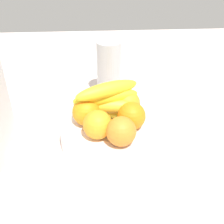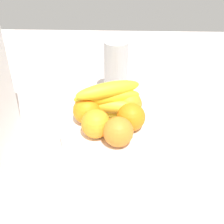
% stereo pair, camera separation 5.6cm
% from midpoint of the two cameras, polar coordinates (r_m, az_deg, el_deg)
% --- Properties ---
extents(ground_plane, '(1.80, 1.40, 0.03)m').
position_cam_midpoint_polar(ground_plane, '(0.79, 0.28, -6.66)').
color(ground_plane, beige).
extents(fruit_bowl, '(0.27, 0.27, 0.05)m').
position_cam_midpoint_polar(fruit_bowl, '(0.76, 2.12, -4.26)').
color(fruit_bowl, white).
rests_on(fruit_bowl, ground_plane).
extents(orange_front_left, '(0.07, 0.07, 0.07)m').
position_cam_midpoint_polar(orange_front_left, '(0.66, 3.66, -4.02)').
color(orange_front_left, orange).
rests_on(orange_front_left, fruit_bowl).
extents(orange_front_right, '(0.07, 0.07, 0.07)m').
position_cam_midpoint_polar(orange_front_right, '(0.71, 6.07, -1.07)').
color(orange_front_right, orange).
rests_on(orange_front_right, fruit_bowl).
extents(orange_center, '(0.07, 0.07, 0.07)m').
position_cam_midpoint_polar(orange_center, '(0.76, 5.42, 1.50)').
color(orange_center, orange).
rests_on(orange_center, fruit_bowl).
extents(orange_back_left, '(0.07, 0.07, 0.07)m').
position_cam_midpoint_polar(orange_back_left, '(0.76, 0.63, 1.95)').
color(orange_back_left, orange).
rests_on(orange_back_left, fruit_bowl).
extents(orange_back_right, '(0.07, 0.07, 0.07)m').
position_cam_midpoint_polar(orange_back_right, '(0.73, -2.88, 0.25)').
color(orange_back_right, orange).
rests_on(orange_back_right, fruit_bowl).
extents(orange_top_stack, '(0.07, 0.07, 0.07)m').
position_cam_midpoint_polar(orange_top_stack, '(0.69, -0.90, -2.41)').
color(orange_top_stack, orange).
rests_on(orange_top_stack, fruit_bowl).
extents(banana_bunch, '(0.11, 0.18, 0.11)m').
position_cam_midpoint_polar(banana_bunch, '(0.74, 1.38, 2.22)').
color(banana_bunch, yellow).
rests_on(banana_bunch, fruit_bowl).
extents(thermos_tumbler, '(0.08, 0.08, 0.19)m').
position_cam_midpoint_polar(thermos_tumbler, '(0.92, 2.54, 8.32)').
color(thermos_tumbler, '#B5B8BD').
rests_on(thermos_tumbler, ground_plane).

